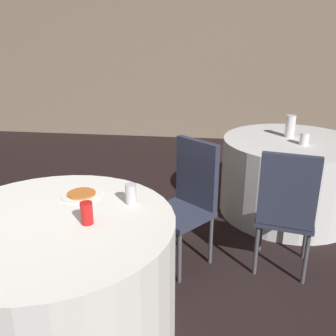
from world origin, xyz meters
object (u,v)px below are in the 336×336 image
Objects in this scene: soda_can_silver at (131,194)px; bottle_far at (290,126)px; chair_far_south at (286,205)px; pizza_plate_near at (82,194)px; chair_near_northeast at (189,194)px; table_near at (58,278)px; table_far at (289,177)px; soda_can_red at (87,213)px.

soda_can_silver is 0.58× the size of bottle_far.
chair_far_south is 3.78× the size of pizza_plate_near.
chair_near_northeast is at bearing 62.43° from soda_can_silver.
table_far is (1.59, 1.78, 0.00)m from table_near.
pizza_plate_near reaches higher than table_far.
chair_near_northeast reaches higher than soda_can_silver.
table_far is 10.61× the size of soda_can_red.
chair_far_south is 7.81× the size of soda_can_silver.
chair_far_south is (1.37, 0.74, 0.19)m from table_near.
bottle_far is (1.52, 1.54, 0.10)m from pizza_plate_near.
bottle_far is (0.19, 1.15, 0.29)m from chair_far_south.
soda_can_silver is (-0.99, -0.47, 0.24)m from chair_far_south.
chair_near_northeast is at bearing 51.12° from table_near.
bottle_far is at bearing 53.65° from soda_can_silver.
table_far is 0.48m from bottle_far.
table_near is 1.42× the size of chair_near_northeast.
chair_near_northeast and chair_far_south have the same top height.
bottle_far reaches higher than soda_can_red.
chair_far_south is 4.53× the size of bottle_far.
table_near is at bearing -140.02° from chair_far_south.
pizza_plate_near is at bearing -136.92° from table_far.
soda_can_red is at bearing -123.14° from soda_can_silver.
chair_far_south is (0.69, -0.12, 0.00)m from chair_near_northeast.
table_far is 5.13× the size of pizza_plate_near.
soda_can_red is (-0.48, -0.85, 0.24)m from chair_near_northeast.
bottle_far is at bearing 45.48° from pizza_plate_near.
chair_far_south is at bearing 25.23° from soda_can_silver.
soda_can_silver is at bearing 56.86° from soda_can_red.
bottle_far is at bearing 54.10° from soda_can_red.
chair_near_northeast is at bearing -134.32° from table_far.
table_near is at bearing -131.83° from table_far.
chair_near_northeast is 7.81× the size of soda_can_red.
chair_far_south is at bearing 16.70° from pizza_plate_near.
chair_far_south is 7.81× the size of soda_can_red.
soda_can_silver is (0.38, 0.27, 0.43)m from table_near.
table_far is at bearing 51.31° from soda_can_silver.
bottle_far is at bearing 92.19° from chair_far_south.
pizza_plate_near is 2.07× the size of soda_can_silver.
table_near is 2.39m from table_far.
soda_can_silver is at bearing -128.69° from table_far.
soda_can_red is at bearing -0.88° from table_near.
table_near is 6.42× the size of bottle_far.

